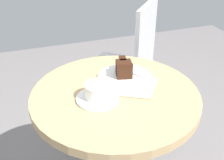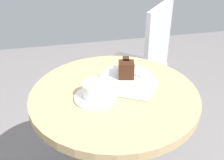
{
  "view_description": "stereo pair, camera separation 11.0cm",
  "coord_description": "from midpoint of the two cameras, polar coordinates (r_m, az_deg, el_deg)",
  "views": [
    {
      "loc": [
        -0.31,
        -0.86,
        1.33
      ],
      "look_at": [
        -0.0,
        0.03,
        0.76
      ],
      "focal_mm": 45.0,
      "sensor_mm": 36.0,
      "label": 1
    },
    {
      "loc": [
        -0.2,
        -0.89,
        1.33
      ],
      "look_at": [
        -0.0,
        0.03,
        0.76
      ],
      "focal_mm": 45.0,
      "sensor_mm": 36.0,
      "label": 2
    }
  ],
  "objects": [
    {
      "name": "napkin",
      "position": [
        1.13,
        7.53,
        -1.64
      ],
      "size": [
        0.22,
        0.22,
        0.0
      ],
      "rotation": [
        0.0,
        0.0,
        4.07
      ],
      "color": "beige",
      "rests_on": "cafe_table"
    },
    {
      "name": "cafe_table",
      "position": [
        1.17,
        3.16,
        -7.98
      ],
      "size": [
        0.66,
        0.66,
        0.72
      ],
      "color": "tan",
      "rests_on": "ground"
    },
    {
      "name": "fork",
      "position": [
        1.19,
        7.87,
        0.8
      ],
      "size": [
        0.1,
        0.1,
        0.0
      ],
      "rotation": [
        0.0,
        0.0,
        5.47
      ],
      "color": "#B7B7BC",
      "rests_on": "cake_plate"
    },
    {
      "name": "saucer",
      "position": [
        1.06,
        -0.46,
        -3.67
      ],
      "size": [
        0.16,
        0.16,
        0.01
      ],
      "color": "white",
      "rests_on": "cafe_table"
    },
    {
      "name": "cafe_chair",
      "position": [
        1.78,
        8.08,
        3.9
      ],
      "size": [
        0.54,
        0.54,
        0.9
      ],
      "rotation": [
        0.0,
        0.0,
        3.99
      ],
      "color": "#BCBCC1",
      "rests_on": "ground"
    },
    {
      "name": "cake_slice",
      "position": [
        1.17,
        5.59,
        2.17
      ],
      "size": [
        0.08,
        0.11,
        0.07
      ],
      "rotation": [
        0.0,
        0.0,
        1.35
      ],
      "color": "#381E14",
      "rests_on": "cake_plate"
    },
    {
      "name": "coffee_cup",
      "position": [
        1.04,
        -0.26,
        -2.01
      ],
      "size": [
        0.13,
        0.1,
        0.06
      ],
      "color": "white",
      "rests_on": "saucer"
    },
    {
      "name": "cake_plate",
      "position": [
        1.18,
        5.75,
        0.23
      ],
      "size": [
        0.23,
        0.23,
        0.01
      ],
      "color": "white",
      "rests_on": "cafe_table"
    },
    {
      "name": "teaspoon",
      "position": [
        1.07,
        1.57,
        -2.79
      ],
      "size": [
        0.08,
        0.07,
        0.0
      ],
      "rotation": [
        0.0,
        0.0,
        5.51
      ],
      "color": "#B7B7BC",
      "rests_on": "saucer"
    }
  ]
}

